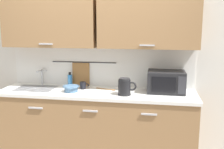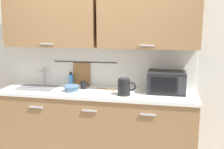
{
  "view_description": "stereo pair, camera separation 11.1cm",
  "coord_description": "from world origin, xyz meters",
  "px_view_note": "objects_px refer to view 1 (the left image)",
  "views": [
    {
      "loc": [
        0.75,
        -2.9,
        1.75
      ],
      "look_at": [
        0.2,
        0.33,
        1.12
      ],
      "focal_mm": 42.36,
      "sensor_mm": 36.0,
      "label": 1
    },
    {
      "loc": [
        0.86,
        -2.88,
        1.75
      ],
      "look_at": [
        0.2,
        0.33,
        1.12
      ],
      "focal_mm": 42.36,
      "sensor_mm": 36.0,
      "label": 2
    }
  ],
  "objects_px": {
    "microwave": "(166,82)",
    "mug_near_sink": "(83,85)",
    "wooden_spoon": "(108,89)",
    "electric_kettle": "(125,87)",
    "mixing_bowl": "(71,88)",
    "dish_soap_bottle": "(70,80)"
  },
  "relations": [
    {
      "from": "microwave",
      "to": "mug_near_sink",
      "type": "relative_size",
      "value": 3.83
    },
    {
      "from": "microwave",
      "to": "mug_near_sink",
      "type": "xyz_separation_m",
      "value": [
        -1.08,
        -0.01,
        -0.09
      ]
    },
    {
      "from": "mug_near_sink",
      "to": "wooden_spoon",
      "type": "relative_size",
      "value": 0.44
    },
    {
      "from": "electric_kettle",
      "to": "mug_near_sink",
      "type": "relative_size",
      "value": 1.89
    },
    {
      "from": "electric_kettle",
      "to": "microwave",
      "type": "bearing_deg",
      "value": 24.1
    },
    {
      "from": "mug_near_sink",
      "to": "mixing_bowl",
      "type": "distance_m",
      "value": 0.2
    },
    {
      "from": "wooden_spoon",
      "to": "mixing_bowl",
      "type": "bearing_deg",
      "value": -158.65
    },
    {
      "from": "dish_soap_bottle",
      "to": "mug_near_sink",
      "type": "distance_m",
      "value": 0.26
    },
    {
      "from": "electric_kettle",
      "to": "mug_near_sink",
      "type": "bearing_deg",
      "value": 160.09
    },
    {
      "from": "electric_kettle",
      "to": "dish_soap_bottle",
      "type": "distance_m",
      "value": 0.87
    },
    {
      "from": "mug_near_sink",
      "to": "electric_kettle",
      "type": "bearing_deg",
      "value": -19.91
    },
    {
      "from": "microwave",
      "to": "mug_near_sink",
      "type": "distance_m",
      "value": 1.08
    },
    {
      "from": "dish_soap_bottle",
      "to": "mixing_bowl",
      "type": "bearing_deg",
      "value": -68.93
    },
    {
      "from": "microwave",
      "to": "electric_kettle",
      "type": "height_order",
      "value": "microwave"
    },
    {
      "from": "microwave",
      "to": "mug_near_sink",
      "type": "height_order",
      "value": "microwave"
    },
    {
      "from": "dish_soap_bottle",
      "to": "mug_near_sink",
      "type": "relative_size",
      "value": 1.63
    },
    {
      "from": "microwave",
      "to": "mixing_bowl",
      "type": "relative_size",
      "value": 2.15
    },
    {
      "from": "microwave",
      "to": "dish_soap_bottle",
      "type": "bearing_deg",
      "value": 175.25
    },
    {
      "from": "microwave",
      "to": "dish_soap_bottle",
      "type": "relative_size",
      "value": 2.35
    },
    {
      "from": "dish_soap_bottle",
      "to": "mug_near_sink",
      "type": "xyz_separation_m",
      "value": [
        0.22,
        -0.12,
        -0.04
      ]
    },
    {
      "from": "dish_soap_bottle",
      "to": "mixing_bowl",
      "type": "distance_m",
      "value": 0.31
    },
    {
      "from": "mixing_bowl",
      "to": "electric_kettle",
      "type": "bearing_deg",
      "value": -3.87
    }
  ]
}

